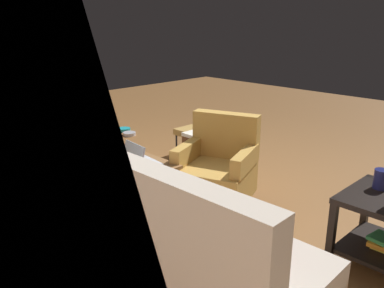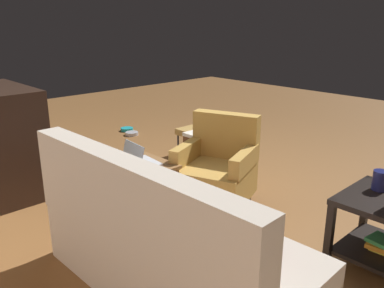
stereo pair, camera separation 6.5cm
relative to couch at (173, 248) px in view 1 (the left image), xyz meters
name	(u,v)px [view 1 (the left image)]	position (x,y,z in m)	size (l,w,h in m)	color
ground	(225,179)	(1.04, -1.72, -0.33)	(12.00, 12.00, 0.00)	brown
couch	(173,248)	(0.00, 0.00, 0.00)	(1.92, 0.90, 1.00)	beige
armchair	(217,169)	(0.69, -1.20, 0.03)	(0.86, 0.87, 0.87)	#B78C3F
small_vase	(381,179)	(-0.74, -1.39, 0.29)	(0.11, 0.11, 0.15)	navy
laptop_desk	(145,170)	(1.05, -0.59, 0.09)	(0.56, 0.44, 0.48)	olive
laptop	(140,160)	(1.05, -0.55, 0.20)	(0.34, 0.28, 0.21)	silver
tv_cabinet	(1,138)	(2.44, 0.16, 0.26)	(1.10, 0.56, 1.10)	black
wicker_hamper	(208,152)	(1.35, -1.77, -0.09)	(0.45, 0.45, 0.48)	brown
book_stack_hamper	(209,130)	(1.35, -1.77, 0.19)	(0.25, 0.22, 0.07)	orange
yellow_mug	(209,123)	(1.34, -1.77, 0.27)	(0.08, 0.08, 0.10)	yellow
tv_remote	(207,129)	(1.45, -1.85, 0.16)	(0.05, 0.16, 0.02)	#262628
ottoman	(194,132)	(1.90, -2.08, -0.02)	(0.40, 0.40, 0.36)	#AD8442
circular_rug	(132,177)	(1.82, -1.00, -0.33)	(1.12, 1.12, 0.01)	beige
pet_bowl_steel	(129,134)	(3.27, -2.01, -0.31)	(0.20, 0.20, 0.05)	silver
pet_bowl_teal	(124,130)	(3.54, -2.10, -0.31)	(0.20, 0.20, 0.05)	teal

